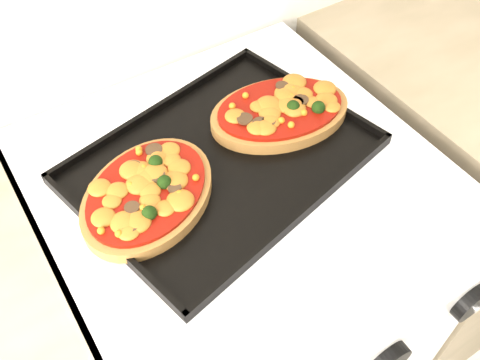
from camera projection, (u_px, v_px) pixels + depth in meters
stove at (239, 310)px, 1.16m from camera, size 0.60×0.60×0.91m
control_panel at (370, 355)px, 0.69m from camera, size 0.60×0.02×0.09m
knob_right at (471, 303)px, 0.74m from camera, size 0.06×0.02×0.06m
baking_tray at (222, 158)px, 0.82m from camera, size 0.49×0.41×0.02m
pizza_left at (147, 193)px, 0.76m from camera, size 0.28×0.25×0.03m
pizza_right at (280, 111)px, 0.87m from camera, size 0.26×0.20×0.03m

